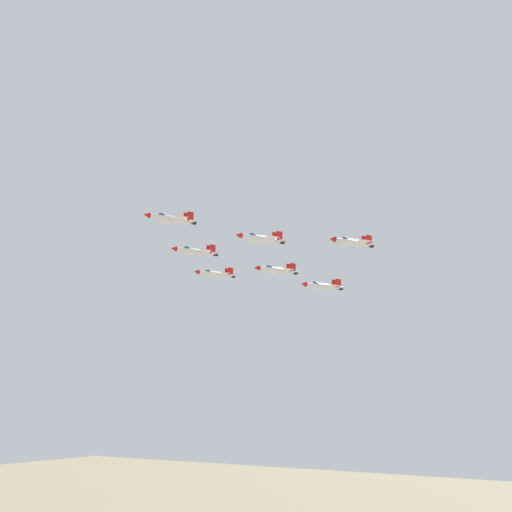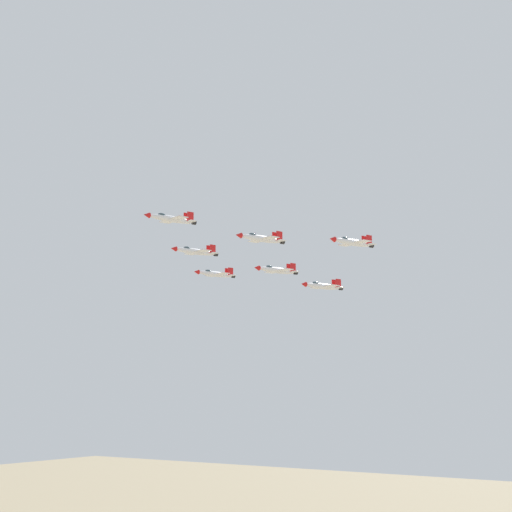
# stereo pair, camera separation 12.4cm
# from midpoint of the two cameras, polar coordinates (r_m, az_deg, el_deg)

# --- Properties ---
(jet_lead) EXTENTS (14.08, 9.11, 3.04)m
(jet_lead) POSITION_cam_midpoint_polar(r_m,az_deg,el_deg) (186.23, -6.17, 2.72)
(jet_lead) COLOR white
(jet_left_wingman) EXTENTS (14.06, 9.10, 3.03)m
(jet_left_wingman) POSITION_cam_midpoint_polar(r_m,az_deg,el_deg) (183.38, 0.41, 1.29)
(jet_left_wingman) COLOR white
(jet_right_wingman) EXTENTS (14.31, 9.25, 3.08)m
(jet_right_wingman) POSITION_cam_midpoint_polar(r_m,az_deg,el_deg) (205.45, -4.41, 0.34)
(jet_right_wingman) COLOR white
(jet_left_outer) EXTENTS (13.85, 8.95, 2.98)m
(jet_left_outer) POSITION_cam_midpoint_polar(r_m,az_deg,el_deg) (183.80, 7.07, 1.01)
(jet_left_outer) COLOR white
(jet_right_outer) EXTENTS (14.03, 9.05, 3.02)m
(jet_right_outer) POSITION_cam_midpoint_polar(r_m,az_deg,el_deg) (225.31, -2.95, -1.31)
(jet_right_outer) COLOR white
(jet_slot_rear) EXTENTS (14.12, 9.13, 3.04)m
(jet_slot_rear) POSITION_cam_midpoint_polar(r_m,az_deg,el_deg) (203.30, 1.55, -1.03)
(jet_slot_rear) COLOR white
(jet_trailing) EXTENTS (14.56, 9.45, 3.15)m
(jet_trailing) POSITION_cam_midpoint_polar(r_m,az_deg,el_deg) (213.56, 4.91, -2.19)
(jet_trailing) COLOR white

